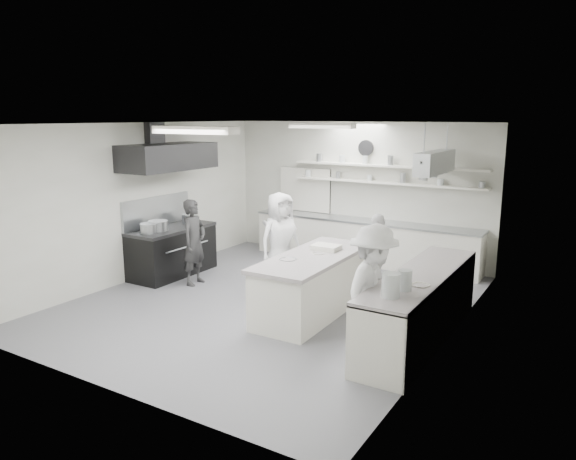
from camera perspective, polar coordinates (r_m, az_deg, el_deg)
The scene contains 27 objects.
floor at distance 9.35m, azimuth -1.85°, elevation -7.66°, with size 6.00×7.00×0.02m, color gray.
ceiling at distance 8.81m, azimuth -1.98°, elevation 11.17°, with size 6.00×7.00×0.02m, color silver.
wall_back at distance 12.01m, azimuth 7.28°, elevation 4.05°, with size 6.00×0.04×3.00m, color silver.
wall_front at distance 6.40m, azimuth -19.35°, elevation -3.49°, with size 6.00×0.04×3.00m, color silver.
wall_left at distance 10.88m, azimuth -15.28°, elevation 2.91°, with size 0.04×7.00×3.00m, color silver.
wall_right at distance 7.77m, azimuth 16.95°, elevation -0.68°, with size 0.04×7.00×3.00m, color silver.
stove at distance 11.08m, azimuth -12.06°, elevation -2.31°, with size 0.80×1.80×0.90m, color black.
exhaust_hood at distance 10.78m, azimuth -12.50°, elevation 7.53°, with size 0.85×2.00×0.50m, color #262627.
back_counter at distance 11.81m, azimuth 7.88°, elevation -1.23°, with size 5.00×0.60×0.92m, color silver.
shelf_lower at distance 11.59m, azimuth 10.22°, elevation 4.93°, with size 4.20×0.26×0.04m, color silver.
shelf_upper at distance 11.55m, azimuth 10.29°, elevation 6.65°, with size 4.20×0.26×0.04m, color silver.
pass_through_window at distance 12.57m, azimuth 1.81°, elevation 4.27°, with size 1.30×0.04×1.00m, color black.
wall_clock at distance 11.80m, azimuth 8.22°, elevation 8.53°, with size 0.32×0.32×0.05m, color white.
right_counter at distance 7.95m, azimuth 13.67°, elevation -7.94°, with size 0.74×3.30×0.94m, color silver.
pot_rack at distance 10.21m, azimuth 15.20°, elevation 6.88°, with size 0.30×1.60×0.40m, color #A0A4A8.
light_fixture_front at distance 7.38m, azimuth -9.79°, elevation 10.31°, with size 1.30×0.25×0.10m, color silver.
light_fixture_rear at distance 10.37m, azimuth 3.58°, elevation 10.88°, with size 1.30×0.25×0.10m, color silver.
prep_island at distance 8.76m, azimuth 2.65°, elevation -5.85°, with size 0.92×2.46×0.91m, color silver.
stove_pot at distance 10.71m, azimuth -13.49°, elevation 0.32°, with size 0.38×0.38×0.24m, color #A0A4A8.
cook_stove at distance 10.29m, azimuth -9.82°, elevation -1.27°, with size 0.59×0.39×1.61m, color #262626.
cook_back at distance 12.13m, azimuth -1.07°, elevation 0.49°, with size 0.70×0.55×1.44m, color white.
cook_island_left at distance 9.99m, azimuth -0.82°, elevation -1.05°, with size 0.86×0.56×1.77m, color white.
cook_island_right at distance 9.67m, azimuth 9.36°, elevation -2.55°, with size 0.86×0.36×1.47m, color white.
cook_right at distance 7.16m, azimuth 8.93°, elevation -6.42°, with size 1.15×0.66×1.78m, color white.
bowl_island_a at distance 8.36m, azimuth 0.01°, elevation -3.24°, with size 0.25×0.25×0.06m, color #A0A4A8.
bowl_island_b at distance 8.73m, azimuth 3.23°, elevation -2.62°, with size 0.19×0.19×0.06m, color silver.
bowl_right at distance 7.24m, azimuth 13.71°, elevation -5.78°, with size 0.23×0.23×0.06m, color silver.
Camera 1 is at (4.83, -7.37, 3.13)m, focal length 33.84 mm.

